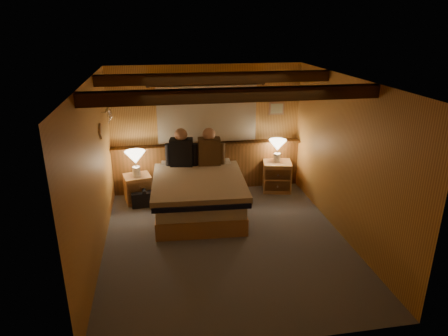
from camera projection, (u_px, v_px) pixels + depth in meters
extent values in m
plane|color=slate|center=(226.00, 240.00, 6.05)|extent=(4.20, 4.20, 0.00)
plane|color=#BF8547|center=(226.00, 80.00, 5.21)|extent=(4.20, 4.20, 0.00)
plane|color=gold|center=(207.00, 129.00, 7.57)|extent=(3.60, 0.00, 3.60)
plane|color=gold|center=(94.00, 174.00, 5.35)|extent=(0.00, 4.20, 4.20)
plane|color=gold|center=(345.00, 159.00, 5.91)|extent=(0.00, 4.20, 4.20)
plane|color=gold|center=(265.00, 243.00, 3.69)|extent=(3.60, 0.00, 3.60)
cube|color=brown|center=(208.00, 167.00, 7.78)|extent=(3.60, 0.12, 0.90)
cube|color=brown|center=(208.00, 145.00, 7.56)|extent=(3.60, 0.22, 0.04)
cylinder|color=#412810|center=(207.00, 84.00, 7.20)|extent=(2.10, 0.05, 0.05)
sphere|color=#412810|center=(148.00, 86.00, 7.04)|extent=(0.08, 0.08, 0.08)
sphere|color=#412810|center=(263.00, 83.00, 7.37)|extent=(0.08, 0.08, 0.08)
cube|color=white|center=(207.00, 114.00, 7.40)|extent=(1.85, 0.08, 1.05)
cube|color=#412810|center=(235.00, 95.00, 4.69)|extent=(3.60, 0.15, 0.16)
cube|color=#412810|center=(216.00, 78.00, 6.08)|extent=(3.60, 0.15, 0.16)
cylinder|color=silver|center=(107.00, 109.00, 6.64)|extent=(0.03, 0.55, 0.03)
torus|color=silver|center=(108.00, 118.00, 6.55)|extent=(0.01, 0.21, 0.21)
torus|color=silver|center=(110.00, 115.00, 6.76)|extent=(0.01, 0.21, 0.21)
cube|color=tan|center=(276.00, 108.00, 7.64)|extent=(0.30, 0.03, 0.25)
cube|color=beige|center=(277.00, 109.00, 7.63)|extent=(0.24, 0.01, 0.19)
cube|color=tan|center=(199.00, 204.00, 6.91)|extent=(1.51, 1.96, 0.28)
cube|color=silver|center=(199.00, 191.00, 6.82)|extent=(1.47, 1.92, 0.23)
cube|color=black|center=(199.00, 189.00, 6.55)|extent=(1.55, 1.59, 0.08)
cube|color=tan|center=(199.00, 182.00, 6.64)|extent=(1.60, 1.78, 0.11)
cube|color=silver|center=(177.00, 167.00, 7.40)|extent=(0.58, 0.35, 0.15)
cube|color=silver|center=(215.00, 165.00, 7.48)|extent=(0.58, 0.35, 0.15)
cube|color=tan|center=(138.00, 188.00, 7.29)|extent=(0.53, 0.50, 0.50)
cube|color=brown|center=(139.00, 187.00, 7.08)|extent=(0.41, 0.11, 0.18)
cube|color=brown|center=(140.00, 198.00, 7.15)|extent=(0.41, 0.11, 0.18)
cylinder|color=silver|center=(139.00, 187.00, 7.08)|extent=(0.04, 0.04, 0.03)
cylinder|color=silver|center=(140.00, 198.00, 7.15)|extent=(0.04, 0.04, 0.03)
cube|color=tan|center=(277.00, 176.00, 7.76)|extent=(0.61, 0.57, 0.58)
cube|color=brown|center=(278.00, 175.00, 7.51)|extent=(0.47, 0.12, 0.20)
cube|color=brown|center=(277.00, 186.00, 7.59)|extent=(0.47, 0.12, 0.20)
cylinder|color=silver|center=(278.00, 175.00, 7.51)|extent=(0.04, 0.04, 0.03)
cylinder|color=silver|center=(277.00, 186.00, 7.59)|extent=(0.04, 0.04, 0.03)
cylinder|color=silver|center=(136.00, 172.00, 7.13)|extent=(0.14, 0.14, 0.18)
cylinder|color=silver|center=(136.00, 165.00, 7.09)|extent=(0.02, 0.02, 0.10)
cone|color=#FFEEC6|center=(135.00, 157.00, 7.04)|extent=(0.36, 0.36, 0.22)
cylinder|color=silver|center=(277.00, 158.00, 7.65)|extent=(0.13, 0.13, 0.17)
cylinder|color=silver|center=(277.00, 152.00, 7.62)|extent=(0.02, 0.02, 0.09)
cone|color=#FFEEC6|center=(278.00, 145.00, 7.57)|extent=(0.33, 0.33, 0.20)
cube|color=black|center=(181.00, 153.00, 7.17)|extent=(0.43, 0.30, 0.53)
cylinder|color=black|center=(169.00, 155.00, 7.19)|extent=(0.13, 0.13, 0.42)
cylinder|color=black|center=(194.00, 155.00, 7.19)|extent=(0.13, 0.13, 0.42)
sphere|color=tan|center=(181.00, 135.00, 7.06)|extent=(0.23, 0.23, 0.23)
cube|color=#4A351D|center=(209.00, 152.00, 7.23)|extent=(0.41, 0.25, 0.52)
cylinder|color=#4A351D|center=(197.00, 155.00, 7.22)|extent=(0.13, 0.13, 0.42)
cylinder|color=#4A351D|center=(222.00, 154.00, 7.27)|extent=(0.13, 0.13, 0.42)
sphere|color=tan|center=(209.00, 134.00, 7.12)|extent=(0.23, 0.23, 0.23)
cube|color=black|center=(145.00, 198.00, 7.17)|extent=(0.47, 0.30, 0.27)
cylinder|color=black|center=(144.00, 190.00, 7.11)|extent=(0.09, 0.28, 0.07)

